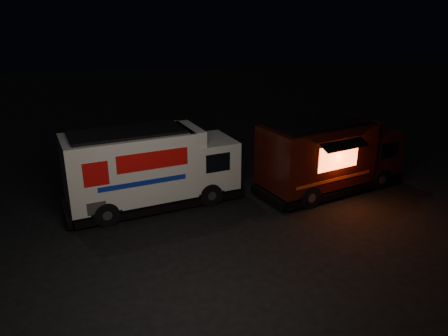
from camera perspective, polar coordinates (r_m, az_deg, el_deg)
ground at (r=13.72m, az=-4.33°, el=-9.14°), size 80.00×80.00×0.00m
white_truck at (r=15.58m, az=-9.24°, el=0.11°), size 6.58×3.37×2.84m
red_truck at (r=17.22m, az=13.85°, el=1.64°), size 6.36×3.76×2.79m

